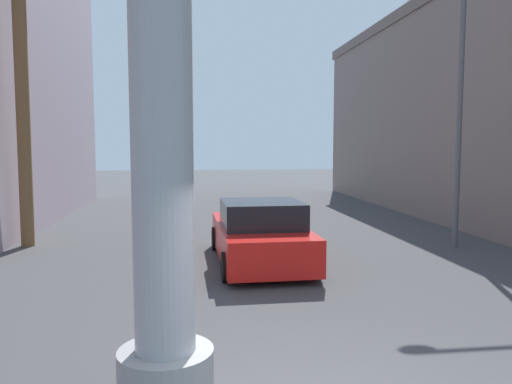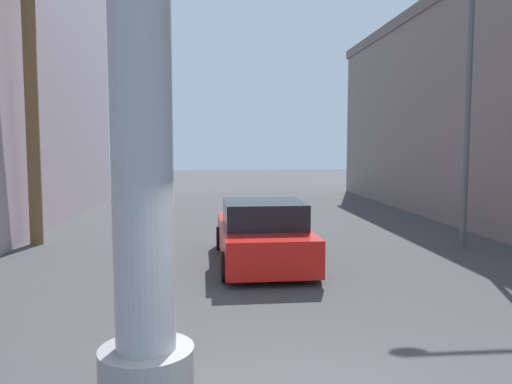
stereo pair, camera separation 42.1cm
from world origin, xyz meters
name	(u,v)px [view 1 (the left image)]	position (x,y,z in m)	size (l,w,h in m)	color
ground_plane	(238,242)	(0.00, 10.00, 0.00)	(91.69, 91.69, 0.00)	#424244
building_right	(510,106)	(10.92, 13.50, 4.40)	(6.73, 26.21, 8.79)	slate
street_lamp	(447,87)	(5.70, 8.59, 4.51)	(2.58, 0.28, 7.47)	#59595E
car_lead	(260,235)	(0.28, 7.30, 0.70)	(2.20, 4.76, 1.56)	black
palm_tree_mid_left	(23,58)	(-5.94, 10.10, 5.29)	(3.42, 3.23, 8.54)	brown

